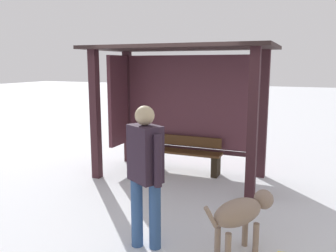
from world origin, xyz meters
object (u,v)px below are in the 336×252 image
dog (242,213)px  person_walking (145,167)px  bus_shelter (178,88)px  bench_left_inside (186,155)px

dog → person_walking: bearing=-164.2°
dog → bus_shelter: bearing=124.6°
person_walking → dog: 1.22m
bus_shelter → bench_left_inside: size_ratio=2.31×
person_walking → dog: bearing=15.8°
bench_left_inside → person_walking: 3.10m
bus_shelter → dog: 3.35m
bench_left_inside → dog: bearing=-58.5°
bus_shelter → dog: size_ratio=3.82×
bus_shelter → bench_left_inside: bearing=36.7°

